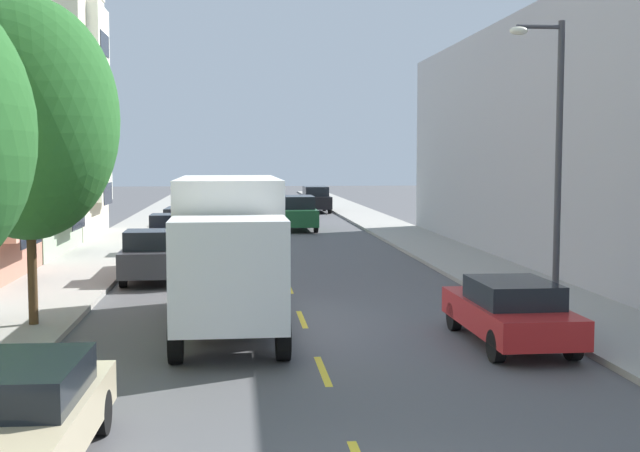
# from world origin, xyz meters

# --- Properties ---
(ground_plane) EXTENTS (160.00, 160.00, 0.00)m
(ground_plane) POSITION_xyz_m (0.00, 30.00, 0.00)
(ground_plane) COLOR #4C4C4F
(sidewalk_left) EXTENTS (3.20, 120.00, 0.14)m
(sidewalk_left) POSITION_xyz_m (-7.10, 28.00, 0.07)
(sidewalk_left) COLOR #99968E
(sidewalk_left) RESTS_ON ground_plane
(sidewalk_right) EXTENTS (3.20, 120.00, 0.14)m
(sidewalk_right) POSITION_xyz_m (7.10, 28.00, 0.07)
(sidewalk_right) COLOR #99968E
(sidewalk_right) RESTS_ON ground_plane
(lane_centerline_dashes) EXTENTS (0.14, 47.20, 0.01)m
(lane_centerline_dashes) POSITION_xyz_m (0.00, 24.50, 0.00)
(lane_centerline_dashes) COLOR yellow
(lane_centerline_dashes) RESTS_ON ground_plane
(street_tree_second) EXTENTS (4.17, 4.17, 7.63)m
(street_tree_second) POSITION_xyz_m (-6.40, 11.40, 4.95)
(street_tree_second) COLOR #47331E
(street_tree_second) RESTS_ON sidewalk_left
(street_lamp) EXTENTS (1.35, 0.28, 7.15)m
(street_lamp) POSITION_xyz_m (5.95, 10.79, 4.26)
(street_lamp) COLOR #38383D
(street_lamp) RESTS_ON sidewalk_right
(delivery_box_truck) EXTENTS (2.48, 7.93, 3.56)m
(delivery_box_truck) POSITION_xyz_m (-1.80, 11.23, 2.00)
(delivery_box_truck) COLOR white
(delivery_box_truck) RESTS_ON ground_plane
(parked_wagon_burgundy) EXTENTS (1.93, 4.74, 1.50)m
(parked_wagon_burgundy) POSITION_xyz_m (-4.43, 33.94, 0.80)
(parked_wagon_burgundy) COLOR maroon
(parked_wagon_burgundy) RESTS_ON ground_plane
(parked_wagon_silver) EXTENTS (1.85, 4.71, 1.50)m
(parked_wagon_silver) POSITION_xyz_m (-4.47, 40.29, 0.80)
(parked_wagon_silver) COLOR #B2B5BA
(parked_wagon_silver) RESTS_ON ground_plane
(parked_pickup_navy) EXTENTS (2.04, 5.31, 1.73)m
(parked_pickup_navy) POSITION_xyz_m (-4.28, 26.91, 0.83)
(parked_pickup_navy) COLOR navy
(parked_pickup_navy) RESTS_ON ground_plane
(parked_sedan_champagne) EXTENTS (1.91, 4.54, 1.43)m
(parked_sedan_champagne) POSITION_xyz_m (-4.44, 2.31, 0.75)
(parked_sedan_champagne) COLOR tan
(parked_sedan_champagne) RESTS_ON ground_plane
(parked_sedan_red) EXTENTS (1.84, 4.51, 1.43)m
(parked_sedan_red) POSITION_xyz_m (4.27, 8.78, 0.75)
(parked_sedan_red) COLOR #AD1E1E
(parked_sedan_red) RESTS_ON ground_plane
(parked_pickup_charcoal) EXTENTS (2.10, 5.34, 1.73)m
(parked_pickup_charcoal) POSITION_xyz_m (-4.31, 19.29, 0.83)
(parked_pickup_charcoal) COLOR #333338
(parked_pickup_charcoal) RESTS_ON ground_plane
(parked_suv_black) EXTENTS (2.00, 4.82, 1.93)m
(parked_suv_black) POSITION_xyz_m (4.25, 52.42, 0.99)
(parked_suv_black) COLOR black
(parked_suv_black) RESTS_ON ground_plane
(moving_forest_sedan) EXTENTS (1.95, 4.80, 1.93)m
(moving_forest_sedan) POSITION_xyz_m (1.80, 37.40, 0.99)
(moving_forest_sedan) COLOR #194C28
(moving_forest_sedan) RESTS_ON ground_plane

